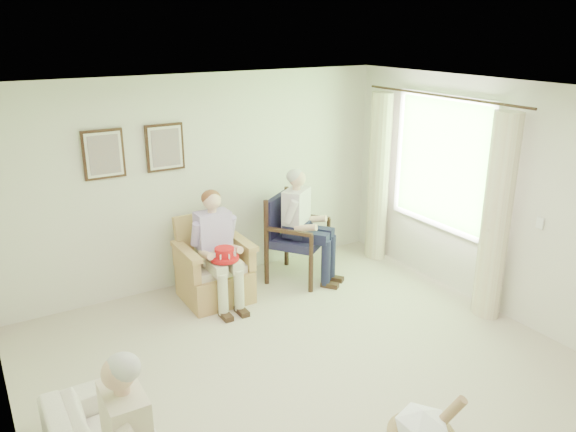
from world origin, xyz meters
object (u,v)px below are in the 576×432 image
object	(u,v)px
wood_armchair	(294,233)
red_hat	(224,255)
person_wicker	(217,241)
wicker_armchair	(214,273)
person_dark	(302,218)

from	to	relation	value
wood_armchair	red_hat	xyz separation A→B (m)	(-1.17, -0.39, 0.09)
wood_armchair	person_wicker	bearing A→B (deg)	153.18
wicker_armchair	wood_armchair	distance (m)	1.20
wicker_armchair	person_dark	world-z (taller)	person_dark
wicker_armchair	wood_armchair	bearing A→B (deg)	3.00
red_hat	wicker_armchair	bearing A→B (deg)	89.72
wicker_armchair	person_dark	distance (m)	1.29
wood_armchair	person_wicker	size ratio (longest dim) A/B	0.81
person_wicker	person_dark	world-z (taller)	person_dark
person_dark	red_hat	world-z (taller)	person_dark
wicker_armchair	red_hat	world-z (taller)	wicker_armchair
wood_armchair	person_wicker	distance (m)	1.19
wood_armchair	person_dark	size ratio (longest dim) A/B	0.76
wicker_armchair	person_wicker	distance (m)	0.47
person_wicker	wood_armchair	bearing A→B (deg)	9.44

